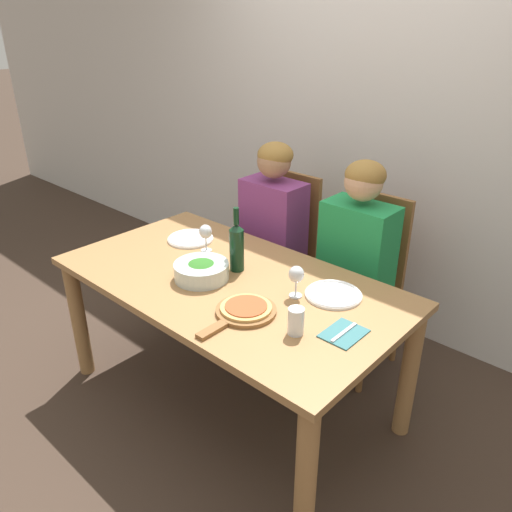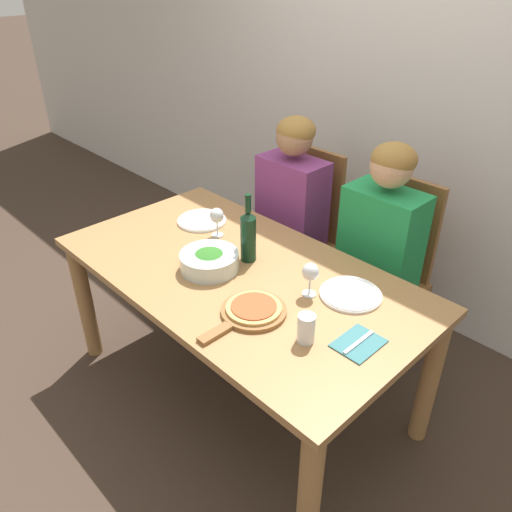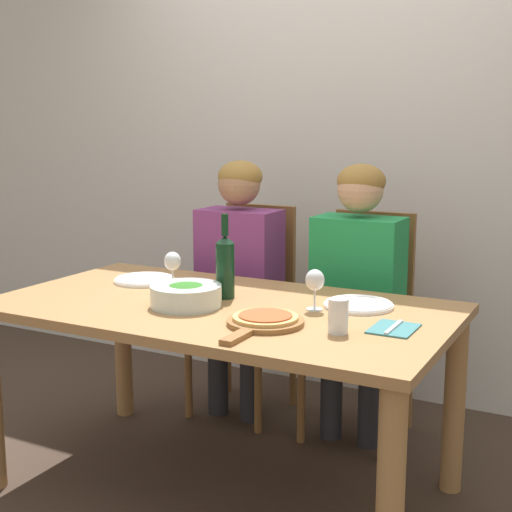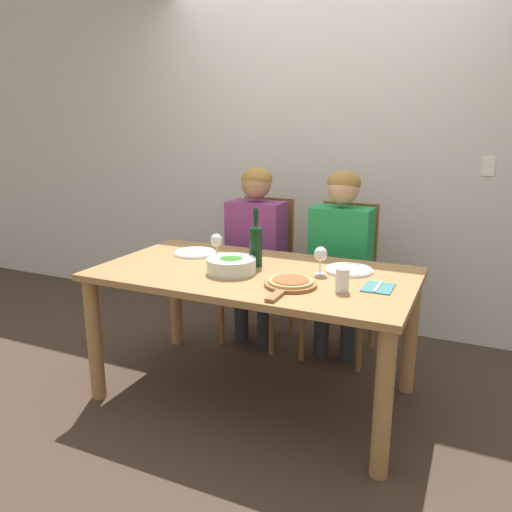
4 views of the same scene
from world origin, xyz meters
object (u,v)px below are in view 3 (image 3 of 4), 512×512
dinner_plate_right (358,305)px  fork_on_napkin (394,328)px  chair_left (250,302)px  person_woman (238,264)px  wine_glass_left (173,263)px  water_tumbler (338,316)px  chair_right (364,317)px  broccoli_bowl (186,295)px  dinner_plate_left (144,280)px  wine_bottle (225,265)px  pizza_on_board (264,321)px  wine_glass_right (315,282)px  person_man (357,277)px

dinner_plate_right → fork_on_napkin: 0.30m
chair_left → fork_on_napkin: size_ratio=5.62×
person_woman → dinner_plate_right: (0.77, -0.47, 0.00)m
dinner_plate_right → chair_left: bearing=142.8°
wine_glass_left → water_tumbler: bearing=-19.0°
chair_right → wine_glass_left: bearing=-133.1°
chair_left → broccoli_bowl: chair_left is taller
chair_left → dinner_plate_left: bearing=-106.7°
fork_on_napkin → person_woman: bearing=144.6°
chair_left → broccoli_bowl: 0.93m
chair_right → dinner_plate_left: chair_right is taller
chair_left → wine_bottle: wine_bottle is taller
dinner_plate_right → pizza_on_board: (-0.20, -0.38, 0.01)m
fork_on_napkin → wine_glass_right: bearing=162.1°
wine_glass_right → chair_right: bearing=94.2°
wine_bottle → fork_on_napkin: (0.71, -0.12, -0.13)m
wine_bottle → dinner_plate_right: wine_bottle is taller
person_woman → broccoli_bowl: bearing=-74.8°
chair_right → water_tumbler: chair_right is taller
person_man → dinner_plate_right: (0.18, -0.47, 0.00)m
wine_bottle → person_woman: bearing=114.9°
person_man → wine_glass_left: person_man is taller
pizza_on_board → wine_glass_left: wine_glass_left is taller
chair_left → dinner_plate_right: 1.00m
dinner_plate_right → pizza_on_board: pizza_on_board is taller
wine_glass_left → wine_glass_right: size_ratio=1.00×
chair_right → person_man: person_man is taller
chair_right → wine_bottle: size_ratio=3.08×
pizza_on_board → water_tumbler: (0.25, 0.03, 0.04)m
dinner_plate_right → wine_glass_right: size_ratio=1.71×
dinner_plate_left → dinner_plate_right: (0.96, 0.02, 0.00)m
wine_glass_right → person_man: bearing=95.0°
person_woman → dinner_plate_left: size_ratio=4.80×
broccoli_bowl → dinner_plate_right: 0.64m
dinner_plate_right → wine_glass_right: 0.20m
person_man → dinner_plate_right: person_man is taller
chair_left → chair_right: bearing=0.0°
dinner_plate_left → pizza_on_board: size_ratio=0.64×
chair_left → person_man: person_man is taller
wine_glass_left → pizza_on_board: bearing=-28.6°
person_woman → broccoli_bowl: person_woman is taller
broccoli_bowl → fork_on_napkin: size_ratio=1.47×
person_woman → dinner_plate_left: bearing=-110.4°
wine_bottle → wine_glass_right: (0.38, -0.01, -0.03)m
wine_bottle → pizza_on_board: (0.31, -0.27, -0.11)m
wine_glass_right → wine_bottle: bearing=178.3°
person_woman → person_man: same height
pizza_on_board → dinner_plate_left: bearing=154.8°
wine_glass_right → broccoli_bowl: bearing=-159.0°
broccoli_bowl → chair_right: bearing=65.9°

